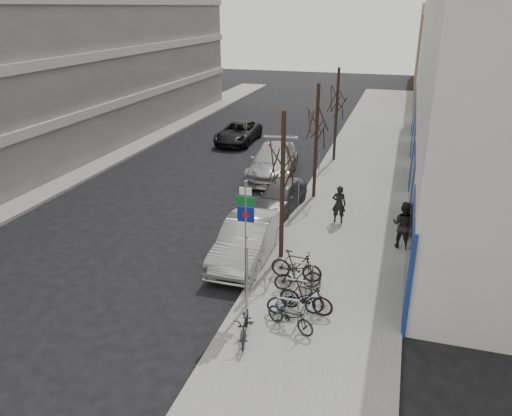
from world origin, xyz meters
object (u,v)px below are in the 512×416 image
Objects in this scene: parked_car_front at (247,240)px; pedestrian_far at (404,225)px; parked_car_mid at (280,196)px; bike_mid_curb at (296,298)px; lane_car at (238,133)px; meter_mid at (298,190)px; bike_far_inner at (296,265)px; pedestrian_near at (339,204)px; bike_rack at (296,289)px; parked_car_back at (273,161)px; meter_back at (320,158)px; bike_mid_inner at (298,276)px; tree_far at (338,93)px; meter_front at (266,241)px; bike_far_curb at (290,314)px; highway_sign_pole at (246,238)px; tree_near at (283,152)px; tree_mid at (317,115)px; bike_near_left at (245,323)px; bike_near_right at (306,297)px.

parked_car_front is 2.53× the size of pedestrian_far.
parked_car_front is 1.19× the size of parked_car_mid.
lane_car is at bearing 6.72° from bike_mid_curb.
meter_mid is 0.72× the size of bike_far_inner.
bike_rack is at bearing 89.54° from pedestrian_near.
bike_far_inner is 11.50m from parked_car_back.
meter_back is 0.22× the size of parked_car_back.
pedestrian_far is at bearing -60.84° from bike_mid_inner.
tree_far reaches higher than meter_front.
meter_back is 14.84m from bike_far_curb.
bike_far_curb is at bearing -67.97° from parked_car_mid.
bike_mid_inner is 0.84× the size of pedestrian_far.
tree_near reaches higher than highway_sign_pole.
bike_rack is 10.08m from tree_mid.
bike_far_curb is at bearing -82.95° from tree_mid.
bike_mid_inner is at bearing 61.38° from bike_near_left.
tree_mid reaches higher than bike_mid_curb.
parked_car_back is (-3.69, 10.88, 0.14)m from bike_far_inner.
tree_mid is 7.70m from parked_car_front.
bike_far_inner is (1.34, -12.01, -0.23)m from meter_back.
pedestrian_far is at bearing -17.58° from bike_near_right.
pedestrian_far is (3.00, 4.93, 0.42)m from bike_rack.
bike_far_inner is at bearing -29.64° from parked_car_front.
bike_far_curb is (-0.26, -0.95, -0.03)m from bike_near_right.
bike_far_inner reaches higher than bike_near_left.
bike_near_right is (1.58, -16.29, -3.44)m from tree_far.
bike_far_curb is 0.28× the size of parked_car_back.
meter_mid reaches higher than bike_rack.
highway_sign_pole reaches higher than bike_mid_inner.
bike_far_curb is at bearing 163.23° from bike_mid_inner.
bike_rack is 3.51m from parked_car_front.
meter_front is 0.22× the size of parked_car_back.
tree_far reaches higher than parked_car_back.
lane_car is at bearing -29.31° from pedestrian_far.
bike_near_left is (0.69, -10.00, -0.28)m from meter_mid.
bike_near_left is 8.84m from pedestrian_near.
parked_car_mid is at bearing -154.83° from meter_mid.
tree_far is at bearing -12.01° from bike_mid_curb.
meter_front is (-0.45, -7.00, -3.19)m from tree_mid.
meter_front is 0.81× the size of bike_mid_inner.
meter_mid is 5.39m from parked_car_front.
tree_near reaches higher than meter_mid.
bike_far_inner is (0.89, -14.51, -3.42)m from tree_far.
meter_front reaches higher than parked_car_mid.
bike_rack is 20.29m from lane_car.
meter_back is at bearing 90.00° from meter_front.
meter_back is at bearing 79.75° from bike_near_left.
bike_near_right reaches higher than bike_mid_inner.
lane_car is (-8.13, 18.59, 0.03)m from bike_rack.
highway_sign_pole is 8.65m from meter_mid.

